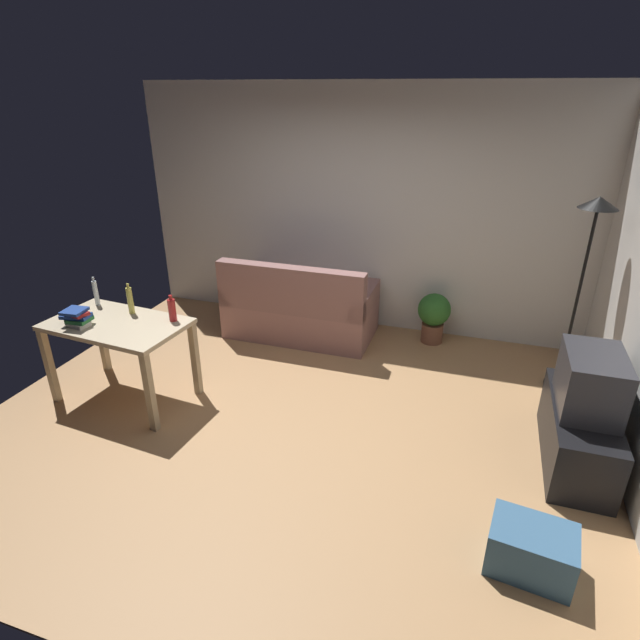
% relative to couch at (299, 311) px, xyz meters
% --- Properties ---
extents(ground_plane, '(5.20, 4.40, 0.02)m').
position_rel_couch_xyz_m(ground_plane, '(0.51, -1.59, -0.32)').
color(ground_plane, tan).
extents(wall_rear, '(5.20, 0.10, 2.70)m').
position_rel_couch_xyz_m(wall_rear, '(0.51, 0.61, 1.04)').
color(wall_rear, silver).
rests_on(wall_rear, ground_plane).
extents(couch, '(1.65, 0.84, 0.92)m').
position_rel_couch_xyz_m(couch, '(0.00, 0.00, 0.00)').
color(couch, '#996B66').
rests_on(couch, ground_plane).
extents(tv_stand, '(0.44, 1.10, 0.48)m').
position_rel_couch_xyz_m(tv_stand, '(2.76, -1.39, -0.07)').
color(tv_stand, black).
rests_on(tv_stand, ground_plane).
extents(tv, '(0.41, 0.60, 0.44)m').
position_rel_couch_xyz_m(tv, '(2.76, -1.39, 0.39)').
color(tv, '#2D2D33').
rests_on(tv, tv_stand).
extents(torchiere_lamp, '(0.32, 0.32, 1.81)m').
position_rel_couch_xyz_m(torchiere_lamp, '(2.76, -0.25, 1.10)').
color(torchiere_lamp, black).
rests_on(torchiere_lamp, ground_plane).
extents(desk, '(1.26, 0.80, 0.76)m').
position_rel_couch_xyz_m(desk, '(-1.07, -1.71, 0.34)').
color(desk, '#C6B28E').
rests_on(desk, ground_plane).
extents(potted_plant, '(0.36, 0.36, 0.57)m').
position_rel_couch_xyz_m(potted_plant, '(1.47, 0.31, 0.02)').
color(potted_plant, brown).
rests_on(potted_plant, ground_plane).
extents(storage_box, '(0.52, 0.40, 0.30)m').
position_rel_couch_xyz_m(storage_box, '(2.39, -2.54, -0.16)').
color(storage_box, '#386084').
rests_on(storage_box, ground_plane).
extents(bottle_clear, '(0.04, 0.04, 0.28)m').
position_rel_couch_xyz_m(bottle_clear, '(-1.48, -1.44, 0.57)').
color(bottle_clear, silver).
rests_on(bottle_clear, desk).
extents(bottle_squat, '(0.05, 0.05, 0.29)m').
position_rel_couch_xyz_m(bottle_squat, '(-1.05, -1.50, 0.58)').
color(bottle_squat, '#BCB24C').
rests_on(bottle_squat, desk).
extents(bottle_red, '(0.07, 0.07, 0.24)m').
position_rel_couch_xyz_m(bottle_red, '(-0.61, -1.52, 0.56)').
color(bottle_red, '#AD2323').
rests_on(bottle_red, desk).
extents(book_stack, '(0.25, 0.20, 0.15)m').
position_rel_couch_xyz_m(book_stack, '(-1.33, -1.86, 0.53)').
color(book_stack, beige).
rests_on(book_stack, desk).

